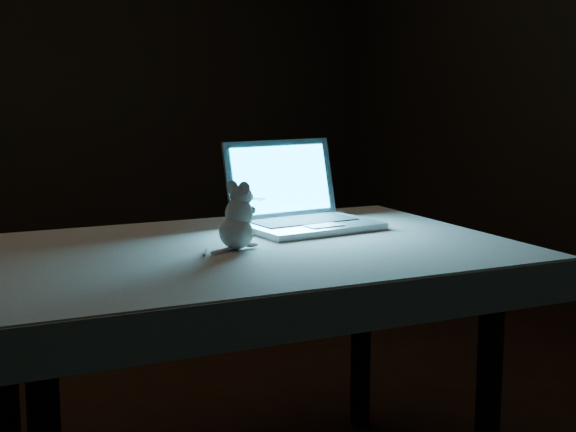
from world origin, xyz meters
TOP-DOWN VIEW (x-y plane):
  - floor at (0.00, 0.00)m, footprint 5.00×5.00m
  - back_wall at (0.00, 2.50)m, footprint 4.50×0.04m
  - table at (0.01, -0.61)m, footprint 1.32×0.89m
  - tablecloth at (0.06, -0.55)m, footprint 1.41×0.95m
  - laptop at (0.29, -0.46)m, footprint 0.39×0.35m
  - plush_mouse at (-0.01, -0.62)m, footprint 0.14×0.14m

SIDE VIEW (x-z plane):
  - floor at x=0.00m, z-range 0.00..0.00m
  - table at x=0.01m, z-range 0.00..0.69m
  - tablecloth at x=0.06m, z-range 0.60..0.70m
  - plush_mouse at x=-0.01m, z-range 0.70..0.87m
  - laptop at x=0.29m, z-range 0.70..0.95m
  - back_wall at x=0.00m, z-range 0.00..2.60m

